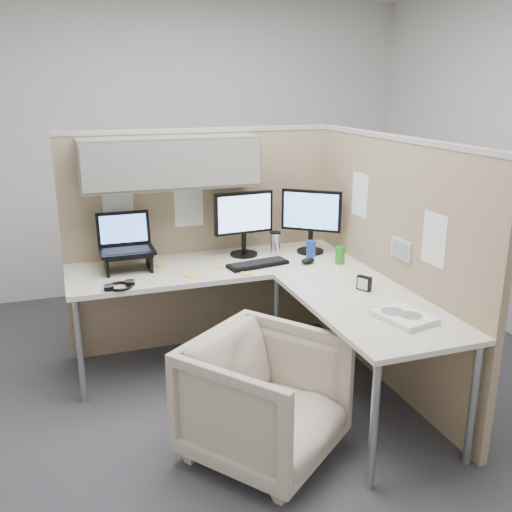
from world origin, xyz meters
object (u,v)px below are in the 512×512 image
object	(u,v)px
keyboard	(258,264)
office_chair	(265,393)
desk	(266,285)
monitor_left	(244,218)

from	to	relation	value
keyboard	office_chair	bearing A→B (deg)	-117.12
desk	office_chair	bearing A→B (deg)	-110.38
keyboard	desk	bearing A→B (deg)	-108.10
desk	keyboard	xyz separation A→B (m)	(0.04, 0.27, 0.05)
monitor_left	keyboard	xyz separation A→B (m)	(0.01, -0.27, -0.26)
monitor_left	desk	bearing A→B (deg)	-97.78
desk	keyboard	distance (m)	0.28
office_chair	monitor_left	xyz separation A→B (m)	(0.31, 1.29, 0.64)
desk	office_chair	world-z (taller)	office_chair
office_chair	monitor_left	world-z (taller)	monitor_left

